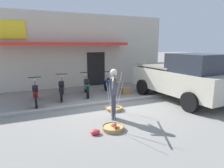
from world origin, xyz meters
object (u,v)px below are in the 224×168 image
object	(u,v)px
fruit_basket_left_side	(113,127)
motorcycle_end_of_row	(109,85)
fruit_vendor	(114,91)
motorcycle_third_in_row	(86,86)
fruit_basket_right_side	(114,108)
parked_truck	(182,77)
motorcycle_second_in_row	(62,89)
wooden_crate	(126,90)
plastic_litter_bag	(95,132)
motorcycle_nearest_shop	(36,94)

from	to	relation	value
fruit_basket_left_side	motorcycle_end_of_row	distance (m)	4.37
fruit_vendor	motorcycle_third_in_row	bearing A→B (deg)	88.90
fruit_basket_right_side	motorcycle_third_in_row	xyz separation A→B (m)	(-0.32, 2.60, 0.38)
motorcycle_end_of_row	parked_truck	bearing A→B (deg)	-43.40
motorcycle_third_in_row	parked_truck	world-z (taller)	parked_truck
fruit_vendor	parked_truck	world-z (taller)	parked_truck
motorcycle_second_in_row	motorcycle_end_of_row	xyz separation A→B (m)	(2.36, -0.08, 0.00)
parked_truck	wooden_crate	world-z (taller)	parked_truck
plastic_litter_bag	motorcycle_third_in_row	bearing A→B (deg)	76.60
motorcycle_second_in_row	motorcycle_third_in_row	distance (m)	1.21
fruit_basket_right_side	motorcycle_second_in_row	distance (m)	2.98
fruit_basket_left_side	motorcycle_third_in_row	distance (m)	4.24
parked_truck	plastic_litter_bag	xyz separation A→B (m)	(-4.69, -1.74, -0.96)
plastic_litter_bag	fruit_vendor	bearing A→B (deg)	42.69
motorcycle_third_in_row	fruit_basket_right_side	bearing A→B (deg)	-82.92
fruit_basket_right_side	fruit_vendor	bearing A→B (deg)	-115.83
fruit_vendor	motorcycle_second_in_row	xyz separation A→B (m)	(-1.14, 3.32, -0.53)
parked_truck	motorcycle_third_in_row	bearing A→B (deg)	145.39
fruit_vendor	motorcycle_end_of_row	distance (m)	3.51
fruit_basket_right_side	parked_truck	size ratio (longest dim) A/B	0.30
motorcycle_second_in_row	motorcycle_third_in_row	world-z (taller)	same
parked_truck	motorcycle_end_of_row	bearing A→B (deg)	136.60
fruit_vendor	fruit_basket_right_side	xyz separation A→B (m)	(0.39, 0.80, -0.91)
motorcycle_second_in_row	parked_truck	world-z (taller)	parked_truck
motorcycle_third_in_row	motorcycle_end_of_row	bearing A→B (deg)	-7.58
fruit_vendor	motorcycle_end_of_row	world-z (taller)	fruit_vendor
fruit_vendor	motorcycle_nearest_shop	distance (m)	3.67
wooden_crate	motorcycle_end_of_row	bearing A→B (deg)	156.33
motorcycle_end_of_row	parked_truck	distance (m)	3.51
motorcycle_nearest_shop	wooden_crate	distance (m)	4.30
motorcycle_second_in_row	motorcycle_end_of_row	size ratio (longest dim) A/B	0.99
fruit_basket_left_side	motorcycle_nearest_shop	size ratio (longest dim) A/B	0.80
fruit_basket_left_side	motorcycle_second_in_row	world-z (taller)	fruit_basket_left_side
fruit_basket_right_side	plastic_litter_bag	size ratio (longest dim) A/B	5.18
motorcycle_end_of_row	fruit_vendor	bearing A→B (deg)	-110.59
motorcycle_nearest_shop	parked_truck	bearing A→B (deg)	-17.85
motorcycle_nearest_shop	parked_truck	distance (m)	6.37
fruit_basket_right_side	wooden_crate	distance (m)	2.64
fruit_vendor	wooden_crate	distance (m)	3.61
motorcycle_nearest_shop	motorcycle_end_of_row	distance (m)	3.55
fruit_basket_left_side	motorcycle_second_in_row	size ratio (longest dim) A/B	0.81
motorcycle_second_in_row	parked_truck	xyz separation A→B (m)	(4.88, -2.46, 0.58)
fruit_vendor	motorcycle_nearest_shop	size ratio (longest dim) A/B	0.93
fruit_basket_left_side	plastic_litter_bag	world-z (taller)	fruit_basket_left_side
fruit_basket_left_side	motorcycle_third_in_row	xyz separation A→B (m)	(0.45, 4.20, 0.38)
motorcycle_second_in_row	fruit_basket_right_side	bearing A→B (deg)	-58.74
fruit_basket_right_side	wooden_crate	bearing A→B (deg)	53.00
fruit_basket_left_side	parked_truck	world-z (taller)	parked_truck
parked_truck	fruit_vendor	bearing A→B (deg)	-166.97
fruit_vendor	motorcycle_second_in_row	bearing A→B (deg)	108.99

